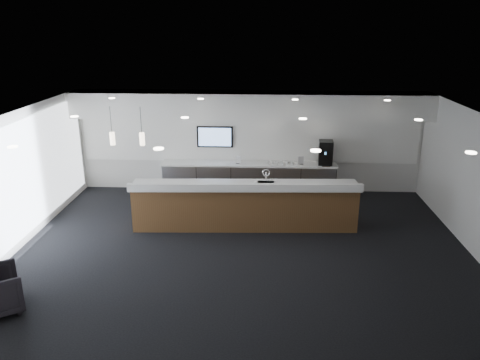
{
  "coord_description": "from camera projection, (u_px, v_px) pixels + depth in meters",
  "views": [
    {
      "loc": [
        0.4,
        -9.39,
        4.79
      ],
      "look_at": [
        -0.14,
        1.3,
        1.2
      ],
      "focal_mm": 35.0,
      "sensor_mm": 36.0,
      "label": 1
    }
  ],
  "objects": [
    {
      "name": "info_sign_left",
      "position": [
        238.0,
        160.0,
        13.47
      ],
      "size": [
        0.16,
        0.07,
        0.22
      ],
      "primitive_type": "cube",
      "rotation": [
        0.0,
        0.0,
        -0.3
      ],
      "color": "silver",
      "rests_on": "back_credenza"
    },
    {
      "name": "left_wall",
      "position": [
        15.0,
        183.0,
        10.19
      ],
      "size": [
        0.02,
        8.0,
        3.0
      ],
      "primitive_type": "cube",
      "color": "silver",
      "rests_on": "ground"
    },
    {
      "name": "cup_0",
      "position": [
        298.0,
        163.0,
        13.38
      ],
      "size": [
        0.09,
        0.09,
        0.08
      ],
      "primitive_type": "imported",
      "color": "white",
      "rests_on": "back_credenza"
    },
    {
      "name": "cup_4",
      "position": [
        278.0,
        163.0,
        13.41
      ],
      "size": [
        0.12,
        0.12,
        0.08
      ],
      "primitive_type": "imported",
      "rotation": [
        0.0,
        0.0,
        2.58
      ],
      "color": "white",
      "rests_on": "back_credenza"
    },
    {
      "name": "soffit_bulkhead",
      "position": [
        249.0,
        105.0,
        12.95
      ],
      "size": [
        10.0,
        0.9,
        0.7
      ],
      "primitive_type": "cube",
      "color": "white",
      "rests_on": "back_wall"
    },
    {
      "name": "cup_6",
      "position": [
        268.0,
        163.0,
        13.42
      ],
      "size": [
        0.13,
        0.13,
        0.08
      ],
      "primitive_type": "imported",
      "rotation": [
        0.0,
        0.0,
        3.87
      ],
      "color": "white",
      "rests_on": "back_credenza"
    },
    {
      "name": "window_blinds_wall",
      "position": [
        16.0,
        183.0,
        10.19
      ],
      "size": [
        0.04,
        7.36,
        2.55
      ],
      "primitive_type": "cube",
      "color": "silver",
      "rests_on": "left_wall"
    },
    {
      "name": "ceiling",
      "position": [
        243.0,
        117.0,
        9.48
      ],
      "size": [
        10.0,
        8.0,
        0.02
      ],
      "primitive_type": "cube",
      "color": "black",
      "rests_on": "back_wall"
    },
    {
      "name": "info_sign_right",
      "position": [
        301.0,
        160.0,
        13.39
      ],
      "size": [
        0.18,
        0.08,
        0.24
      ],
      "primitive_type": "cube",
      "rotation": [
        0.0,
        0.0,
        0.32
      ],
      "color": "silver",
      "rests_on": "back_credenza"
    },
    {
      "name": "wall_tv",
      "position": [
        215.0,
        137.0,
        13.65
      ],
      "size": [
        1.05,
        0.08,
        0.62
      ],
      "color": "black",
      "rests_on": "back_wall"
    },
    {
      "name": "coffee_machine",
      "position": [
        326.0,
        153.0,
        13.35
      ],
      "size": [
        0.42,
        0.53,
        0.69
      ],
      "rotation": [
        0.0,
        0.0,
        -0.07
      ],
      "color": "black",
      "rests_on": "back_credenza"
    },
    {
      "name": "ground",
      "position": [
        243.0,
        250.0,
        10.43
      ],
      "size": [
        10.0,
        10.0,
        0.0
      ],
      "primitive_type": "plane",
      "color": "black",
      "rests_on": "ground"
    },
    {
      "name": "cup_3",
      "position": [
        283.0,
        163.0,
        13.4
      ],
      "size": [
        0.11,
        0.11,
        0.08
      ],
      "primitive_type": "imported",
      "rotation": [
        0.0,
        0.0,
        1.94
      ],
      "color": "white",
      "rests_on": "back_credenza"
    },
    {
      "name": "ceiling_can_lights",
      "position": [
        243.0,
        118.0,
        9.49
      ],
      "size": [
        7.0,
        5.0,
        0.02
      ],
      "primitive_type": null,
      "color": "silver",
      "rests_on": "ceiling"
    },
    {
      "name": "alcove_panel",
      "position": [
        249.0,
        138.0,
        13.68
      ],
      "size": [
        9.8,
        0.06,
        1.4
      ],
      "primitive_type": "cube",
      "color": "white",
      "rests_on": "back_wall"
    },
    {
      "name": "pendant_right",
      "position": [
        109.0,
        141.0,
        10.62
      ],
      "size": [
        0.12,
        0.12,
        0.3
      ],
      "primitive_type": "cylinder",
      "color": "#FFE8C6",
      "rests_on": "ceiling"
    },
    {
      "name": "back_credenza",
      "position": [
        249.0,
        178.0,
        13.73
      ],
      "size": [
        5.06,
        0.66,
        0.95
      ],
      "color": "#9EA0A6",
      "rests_on": "ground"
    },
    {
      "name": "service_counter",
      "position": [
        245.0,
        205.0,
        11.44
      ],
      "size": [
        5.52,
        1.14,
        1.49
      ],
      "rotation": [
        0.0,
        0.0,
        0.04
      ],
      "color": "brown",
      "rests_on": "ground"
    },
    {
      "name": "pendant_left",
      "position": [
        139.0,
        142.0,
        10.59
      ],
      "size": [
        0.12,
        0.12,
        0.3
      ],
      "primitive_type": "cylinder",
      "color": "#FFE8C6",
      "rests_on": "ceiling"
    },
    {
      "name": "cup_5",
      "position": [
        273.0,
        163.0,
        13.41
      ],
      "size": [
        0.1,
        0.1,
        0.08
      ],
      "primitive_type": "imported",
      "rotation": [
        0.0,
        0.0,
        3.23
      ],
      "color": "white",
      "rests_on": "back_credenza"
    },
    {
      "name": "cup_1",
      "position": [
        293.0,
        163.0,
        13.39
      ],
      "size": [
        0.12,
        0.12,
        0.08
      ],
      "primitive_type": "imported",
      "rotation": [
        0.0,
        0.0,
        0.65
      ],
      "color": "white",
      "rests_on": "back_credenza"
    },
    {
      "name": "back_wall",
      "position": [
        249.0,
        141.0,
        13.74
      ],
      "size": [
        10.0,
        0.02,
        3.0
      ],
      "primitive_type": "cube",
      "color": "silver",
      "rests_on": "ground"
    },
    {
      "name": "cup_2",
      "position": [
        288.0,
        163.0,
        13.39
      ],
      "size": [
        0.11,
        0.11,
        0.08
      ],
      "primitive_type": "imported",
      "rotation": [
        0.0,
        0.0,
        1.29
      ],
      "color": "white",
      "rests_on": "back_credenza"
    }
  ]
}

